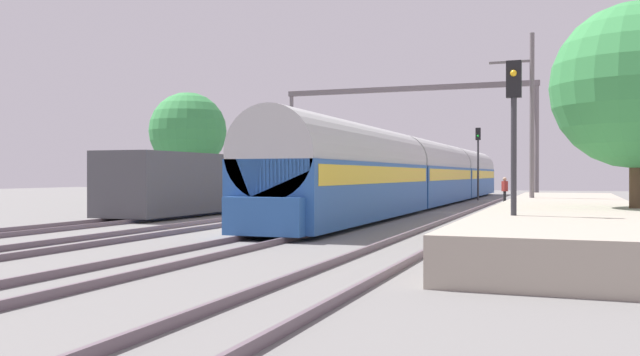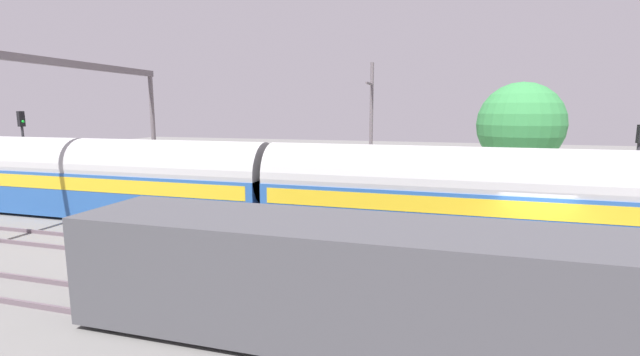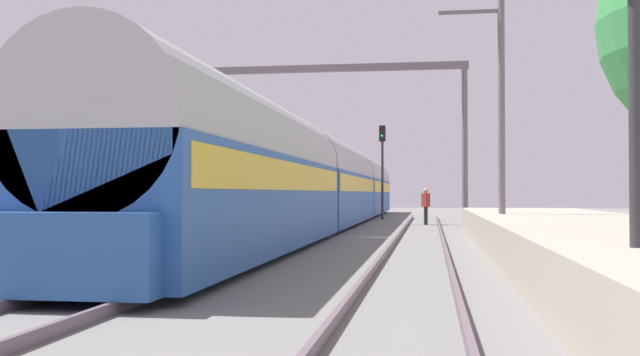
{
  "view_description": "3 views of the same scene",
  "coord_description": "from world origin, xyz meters",
  "px_view_note": "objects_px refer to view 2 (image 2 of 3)",
  "views": [
    {
      "loc": [
        10.25,
        -23.0,
        1.91
      ],
      "look_at": [
        2.13,
        -1.07,
        1.78
      ],
      "focal_mm": 37.69,
      "sensor_mm": 36.0,
      "label": 1
    },
    {
      "loc": [
        -15.68,
        3.2,
        5.4
      ],
      "look_at": [
        -0.8,
        7.5,
        2.96
      ],
      "focal_mm": 24.29,
      "sensor_mm": 36.0,
      "label": 2
    },
    {
      "loc": [
        6.74,
        -14.54,
        1.51
      ],
      "look_at": [
        1.06,
        23.18,
        2.28
      ],
      "focal_mm": 41.3,
      "sensor_mm": 36.0,
      "label": 3
    }
  ],
  "objects_px": {
    "railway_signal_far": "(24,144)",
    "railway_signal_near": "(637,159)",
    "passenger_train": "(119,179)",
    "person_crossing": "(150,182)",
    "freight_car": "(341,281)",
    "catenary_gantry": "(33,98)"
  },
  "relations": [
    {
      "from": "railway_signal_far",
      "to": "catenary_gantry",
      "type": "relative_size",
      "value": 0.31
    },
    {
      "from": "railway_signal_near",
      "to": "railway_signal_far",
      "type": "bearing_deg",
      "value": 98.5
    },
    {
      "from": "passenger_train",
      "to": "railway_signal_near",
      "type": "distance_m",
      "value": 25.76
    },
    {
      "from": "freight_car",
      "to": "railway_signal_near",
      "type": "xyz_separation_m",
      "value": [
        15.38,
        -11.32,
        1.56
      ]
    },
    {
      "from": "railway_signal_far",
      "to": "railway_signal_near",
      "type": "bearing_deg",
      "value": -81.5
    },
    {
      "from": "passenger_train",
      "to": "person_crossing",
      "type": "relative_size",
      "value": 28.44
    },
    {
      "from": "passenger_train",
      "to": "catenary_gantry",
      "type": "height_order",
      "value": "catenary_gantry"
    },
    {
      "from": "railway_signal_near",
      "to": "railway_signal_far",
      "type": "distance_m",
      "value": 33.49
    },
    {
      "from": "passenger_train",
      "to": "catenary_gantry",
      "type": "xyz_separation_m",
      "value": [
        -2.13,
        2.56,
        3.97
      ]
    },
    {
      "from": "person_crossing",
      "to": "catenary_gantry",
      "type": "xyz_separation_m",
      "value": [
        -6.52,
        0.97,
        4.91
      ]
    },
    {
      "from": "freight_car",
      "to": "railway_signal_far",
      "type": "xyz_separation_m",
      "value": [
        10.43,
        21.8,
        1.92
      ]
    },
    {
      "from": "passenger_train",
      "to": "railway_signal_near",
      "type": "height_order",
      "value": "railway_signal_near"
    },
    {
      "from": "railway_signal_near",
      "to": "railway_signal_far",
      "type": "xyz_separation_m",
      "value": [
        -4.95,
        33.12,
        0.36
      ]
    },
    {
      "from": "passenger_train",
      "to": "freight_car",
      "type": "relative_size",
      "value": 3.78
    },
    {
      "from": "person_crossing",
      "to": "catenary_gantry",
      "type": "distance_m",
      "value": 8.22
    },
    {
      "from": "railway_signal_near",
      "to": "catenary_gantry",
      "type": "xyz_separation_m",
      "value": [
        -9.0,
        27.37,
        2.92
      ]
    },
    {
      "from": "passenger_train",
      "to": "railway_signal_far",
      "type": "xyz_separation_m",
      "value": [
        1.92,
        8.32,
        1.42
      ]
    },
    {
      "from": "freight_car",
      "to": "railway_signal_near",
      "type": "relative_size",
      "value": 2.77
    },
    {
      "from": "railway_signal_far",
      "to": "catenary_gantry",
      "type": "distance_m",
      "value": 7.48
    },
    {
      "from": "person_crossing",
      "to": "catenary_gantry",
      "type": "bearing_deg",
      "value": 48.91
    },
    {
      "from": "person_crossing",
      "to": "railway_signal_near",
      "type": "distance_m",
      "value": 26.59
    },
    {
      "from": "passenger_train",
      "to": "person_crossing",
      "type": "distance_m",
      "value": 4.76
    }
  ]
}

